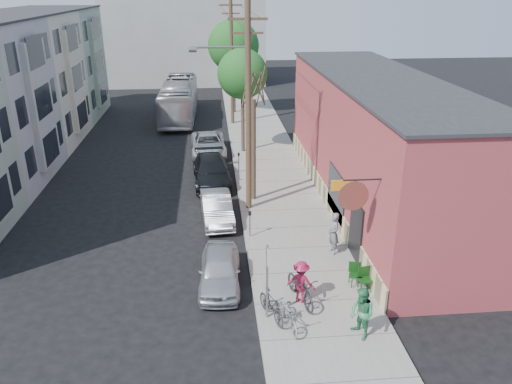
{
  "coord_description": "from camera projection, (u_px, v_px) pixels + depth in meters",
  "views": [
    {
      "loc": [
        0.68,
        -18.9,
        10.72
      ],
      "look_at": [
        2.71,
        3.24,
        1.5
      ],
      "focal_mm": 35.0,
      "sensor_mm": 36.0,
      "label": 1
    }
  ],
  "objects": [
    {
      "name": "car_3",
      "position": [
        208.0,
        144.0,
        34.08
      ],
      "size": [
        2.48,
        5.04,
        1.38
      ],
      "primitive_type": "imported",
      "rotation": [
        0.0,
        0.0,
        0.04
      ],
      "color": "#B9BFC2",
      "rests_on": "ground"
    },
    {
      "name": "parked_bike_a",
      "position": [
        271.0,
        305.0,
        16.94
      ],
      "size": [
        1.07,
        1.8,
        1.04
      ],
      "primitive_type": "imported",
      "rotation": [
        0.0,
        0.0,
        0.36
      ],
      "color": "black",
      "rests_on": "sidewalk"
    },
    {
      "name": "ground",
      "position": [
        200.0,
        255.0,
        21.44
      ],
      "size": [
        120.0,
        120.0,
        0.0
      ],
      "primitive_type": "plane",
      "color": "black"
    },
    {
      "name": "end_cap_building",
      "position": [
        185.0,
        30.0,
        57.61
      ],
      "size": [
        18.0,
        8.0,
        12.0
      ],
      "primitive_type": "cube",
      "color": "#9F9F9B",
      "rests_on": "ground"
    },
    {
      "name": "tree_leafy_far",
      "position": [
        233.0,
        46.0,
        42.92
      ],
      "size": [
        4.42,
        4.42,
        7.99
      ],
      "color": "#44392C",
      "rests_on": "sidewalk"
    },
    {
      "name": "car_1",
      "position": [
        217.0,
        208.0,
        24.37
      ],
      "size": [
        1.7,
        4.1,
        1.32
      ],
      "primitive_type": "imported",
      "rotation": [
        0.0,
        0.0,
        0.08
      ],
      "color": "#9C9FA4",
      "rests_on": "ground"
    },
    {
      "name": "patio_chair_b",
      "position": [
        365.0,
        280.0,
        18.57
      ],
      "size": [
        0.58,
        0.58,
        0.88
      ],
      "primitive_type": null,
      "rotation": [
        0.0,
        0.0,
        0.18
      ],
      "color": "#103B11",
      "rests_on": "sidewalk"
    },
    {
      "name": "sidewalk",
      "position": [
        269.0,
        165.0,
        31.89
      ],
      "size": [
        4.5,
        58.0,
        0.15
      ],
      "primitive_type": "cube",
      "color": "gray",
      "rests_on": "ground"
    },
    {
      "name": "car_2",
      "position": [
        212.0,
        171.0,
        28.98
      ],
      "size": [
        2.38,
        5.24,
        1.49
      ],
      "primitive_type": "imported",
      "rotation": [
        0.0,
        0.0,
        0.06
      ],
      "color": "black",
      "rests_on": "ground"
    },
    {
      "name": "sign_post",
      "position": [
        267.0,
        275.0,
        16.55
      ],
      "size": [
        0.07,
        0.45,
        2.8
      ],
      "color": "slate",
      "rests_on": "sidewalk"
    },
    {
      "name": "parked_bike_b",
      "position": [
        289.0,
        315.0,
        16.56
      ],
      "size": [
        0.9,
        1.83,
        0.92
      ],
      "primitive_type": "imported",
      "rotation": [
        0.0,
        0.0,
        0.17
      ],
      "color": "slate",
      "rests_on": "sidewalk"
    },
    {
      "name": "tree_leafy_mid",
      "position": [
        242.0,
        74.0,
        32.51
      ],
      "size": [
        3.29,
        3.29,
        6.9
      ],
      "color": "#44392C",
      "rests_on": "sidewalk"
    },
    {
      "name": "patio_chair_a",
      "position": [
        356.0,
        275.0,
        18.87
      ],
      "size": [
        0.61,
        0.61,
        0.88
      ],
      "primitive_type": null,
      "rotation": [
        0.0,
        0.0,
        -0.25
      ],
      "color": "#103B11",
      "rests_on": "sidewalk"
    },
    {
      "name": "cyclist_bike",
      "position": [
        301.0,
        288.0,
        17.86
      ],
      "size": [
        1.27,
        2.27,
        1.13
      ],
      "primitive_type": "imported",
      "rotation": [
        0.0,
        0.0,
        0.26
      ],
      "color": "black",
      "rests_on": "sidewalk"
    },
    {
      "name": "utility_pole_far",
      "position": [
        232.0,
        59.0,
        39.52
      ],
      "size": [
        1.8,
        0.28,
        10.0
      ],
      "color": "#503A28",
      "rests_on": "sidewalk"
    },
    {
      "name": "bus",
      "position": [
        179.0,
        99.0,
        43.2
      ],
      "size": [
        2.88,
        11.52,
        3.2
      ],
      "primitive_type": "imported",
      "rotation": [
        0.0,
        0.0,
        -0.02
      ],
      "color": "silver",
      "rests_on": "ground"
    },
    {
      "name": "car_0",
      "position": [
        220.0,
        270.0,
        19.09
      ],
      "size": [
        1.74,
        3.92,
        1.31
      ],
      "primitive_type": "imported",
      "rotation": [
        0.0,
        0.0,
        -0.05
      ],
      "color": "#B7BBBF",
      "rests_on": "ground"
    },
    {
      "name": "patron_green",
      "position": [
        362.0,
        314.0,
        15.9
      ],
      "size": [
        0.95,
        1.06,
        1.79
      ],
      "primitive_type": "imported",
      "rotation": [
        0.0,
        0.0,
        -1.2
      ],
      "color": "#348351",
      "rests_on": "sidewalk"
    },
    {
      "name": "parking_meter_near",
      "position": [
        250.0,
        220.0,
        22.42
      ],
      "size": [
        0.14,
        0.14,
        1.24
      ],
      "color": "slate",
      "rests_on": "sidewalk"
    },
    {
      "name": "utility_pole_near",
      "position": [
        247.0,
        106.0,
        23.68
      ],
      "size": [
        3.57,
        0.28,
        10.0
      ],
      "color": "#503A28",
      "rests_on": "sidewalk"
    },
    {
      "name": "tree_bare",
      "position": [
        254.0,
        151.0,
        25.73
      ],
      "size": [
        0.24,
        0.24,
        5.36
      ],
      "color": "#44392C",
      "rests_on": "sidewalk"
    },
    {
      "name": "parking_meter_far",
      "position": [
        239.0,
        159.0,
        30.21
      ],
      "size": [
        0.14,
        0.14,
        1.24
      ],
      "color": "slate",
      "rests_on": "sidewalk"
    },
    {
      "name": "cyclist",
      "position": [
        301.0,
        282.0,
        17.77
      ],
      "size": [
        1.19,
        0.97,
        1.61
      ],
      "primitive_type": "imported",
      "rotation": [
        0.0,
        0.0,
        2.71
      ],
      "color": "maroon",
      "rests_on": "sidewalk"
    },
    {
      "name": "patron_grey",
      "position": [
        334.0,
        233.0,
        20.98
      ],
      "size": [
        0.51,
        0.72,
        1.85
      ],
      "primitive_type": "imported",
      "rotation": [
        0.0,
        0.0,
        -1.46
      ],
      "color": "slate",
      "rests_on": "sidewalk"
    },
    {
      "name": "cafe_building",
      "position": [
        375.0,
        142.0,
        25.52
      ],
      "size": [
        6.6,
        20.2,
        6.61
      ],
      "color": "#9D3A3E",
      "rests_on": "ground"
    },
    {
      "name": "apartment_row",
      "position": [
        12.0,
        92.0,
        31.59
      ],
      "size": [
        6.3,
        32.0,
        9.0
      ],
      "color": "#8F9F87",
      "rests_on": "ground"
    }
  ]
}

